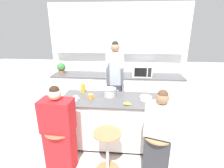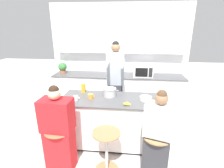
% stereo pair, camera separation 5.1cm
% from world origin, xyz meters
% --- Properties ---
extents(ground_plane, '(16.00, 16.00, 0.00)m').
position_xyz_m(ground_plane, '(0.00, 0.00, 0.00)').
color(ground_plane, beige).
extents(wall_back, '(3.67, 0.22, 2.70)m').
position_xyz_m(wall_back, '(0.00, 1.90, 1.54)').
color(wall_back, white).
rests_on(wall_back, ground_plane).
extents(back_counter, '(3.40, 0.64, 0.91)m').
position_xyz_m(back_counter, '(0.00, 1.59, 0.45)').
color(back_counter, white).
rests_on(back_counter, ground_plane).
extents(kitchen_island, '(1.80, 0.73, 0.92)m').
position_xyz_m(kitchen_island, '(0.00, 0.00, 0.47)').
color(kitchen_island, black).
rests_on(kitchen_island, ground_plane).
extents(bar_stool_leftmost, '(0.42, 0.42, 0.70)m').
position_xyz_m(bar_stool_leftmost, '(-0.72, -0.69, 0.41)').
color(bar_stool_leftmost, '#997047').
rests_on(bar_stool_leftmost, ground_plane).
extents(bar_stool_center, '(0.42, 0.42, 0.70)m').
position_xyz_m(bar_stool_center, '(0.00, -0.69, 0.41)').
color(bar_stool_center, '#997047').
rests_on(bar_stool_center, ground_plane).
extents(bar_stool_rightmost, '(0.42, 0.42, 0.70)m').
position_xyz_m(bar_stool_rightmost, '(0.72, -0.69, 0.41)').
color(bar_stool_rightmost, '#997047').
rests_on(bar_stool_rightmost, ground_plane).
extents(person_cooking, '(0.37, 0.59, 1.87)m').
position_xyz_m(person_cooking, '(0.01, 0.62, 0.94)').
color(person_cooking, '#383842').
rests_on(person_cooking, ground_plane).
extents(person_wrapped_blanket, '(0.47, 0.31, 1.39)m').
position_xyz_m(person_wrapped_blanket, '(-0.72, -0.70, 0.65)').
color(person_wrapped_blanket, red).
rests_on(person_wrapped_blanket, ground_plane).
extents(person_seated_near, '(0.44, 0.35, 1.38)m').
position_xyz_m(person_seated_near, '(0.73, -0.70, 0.62)').
color(person_seated_near, '#333338').
rests_on(person_seated_near, ground_plane).
extents(cooking_pot, '(0.33, 0.24, 0.15)m').
position_xyz_m(cooking_pot, '(-0.05, 0.11, 1.00)').
color(cooking_pot, '#B7BABC').
rests_on(cooking_pot, kitchen_island).
extents(fruit_bowl, '(0.20, 0.20, 0.06)m').
position_xyz_m(fruit_bowl, '(0.59, -0.00, 0.95)').
color(fruit_bowl, silver).
rests_on(fruit_bowl, kitchen_island).
extents(coffee_cup_near, '(0.11, 0.08, 0.08)m').
position_xyz_m(coffee_cup_near, '(-0.61, -0.14, 0.96)').
color(coffee_cup_near, white).
rests_on(coffee_cup_near, kitchen_island).
extents(coffee_cup_far, '(0.12, 0.09, 0.09)m').
position_xyz_m(coffee_cup_far, '(-0.36, -0.04, 0.96)').
color(coffee_cup_far, orange).
rests_on(coffee_cup_far, kitchen_island).
extents(banana_bunch, '(0.15, 0.11, 0.05)m').
position_xyz_m(banana_bunch, '(0.28, -0.23, 0.94)').
color(banana_bunch, yellow).
rests_on(banana_bunch, kitchen_island).
extents(juice_carton, '(0.07, 0.07, 0.19)m').
position_xyz_m(juice_carton, '(-0.57, 0.25, 1.01)').
color(juice_carton, gold).
rests_on(juice_carton, kitchen_island).
extents(microwave, '(0.49, 0.36, 0.29)m').
position_xyz_m(microwave, '(0.64, 1.55, 1.05)').
color(microwave, white).
rests_on(microwave, back_counter).
extents(potted_plant, '(0.22, 0.22, 0.29)m').
position_xyz_m(potted_plant, '(-1.50, 1.59, 1.07)').
color(potted_plant, '#A86042').
rests_on(potted_plant, back_counter).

